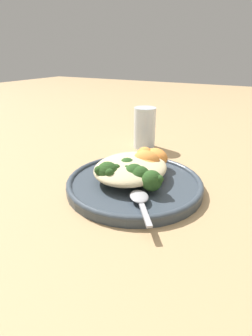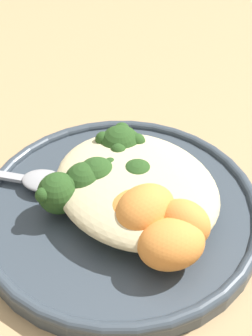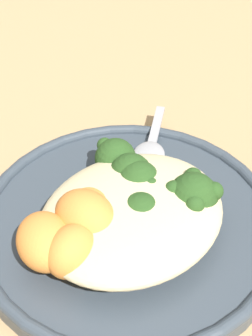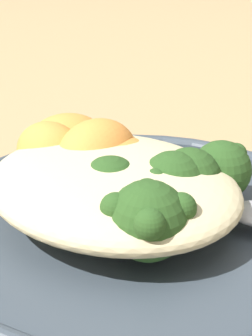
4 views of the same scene
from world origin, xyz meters
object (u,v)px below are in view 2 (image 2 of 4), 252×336
object	(u,v)px
broccoli_stalk_0	(135,186)
broccoli_stalk_4	(66,197)
plate	(120,209)
broccoli_stalk_3	(88,186)
quinoa_mound	(136,186)
sweet_potato_chunk_0	(138,211)
sweet_potato_chunk_2	(171,244)
spoon	(36,180)
sweet_potato_chunk_3	(183,223)
broccoli_stalk_2	(101,185)
broccoli_stalk_1	(120,153)
sweet_potato_chunk_1	(145,212)

from	to	relation	value
broccoli_stalk_0	broccoli_stalk_4	bearing A→B (deg)	120.88
broccoli_stalk_0	broccoli_stalk_4	world-z (taller)	same
plate	broccoli_stalk_3	bearing A→B (deg)	49.54
broccoli_stalk_3	broccoli_stalk_4	world-z (taller)	broccoli_stalk_3
plate	quinoa_mound	distance (m)	0.03
sweet_potato_chunk_0	sweet_potato_chunk_2	bearing A→B (deg)	174.21
broccoli_stalk_4	spoon	world-z (taller)	broccoli_stalk_4
plate	sweet_potato_chunk_3	distance (m)	0.08
plate	broccoli_stalk_0	xyz separation A→B (m)	(-0.01, -0.01, 0.03)
broccoli_stalk_3	sweet_potato_chunk_2	size ratio (longest dim) A/B	1.52
quinoa_mound	sweet_potato_chunk_3	bearing A→B (deg)	178.90
broccoli_stalk_0	sweet_potato_chunk_3	bearing A→B (deg)	-123.24
sweet_potato_chunk_2	broccoli_stalk_2	bearing A→B (deg)	0.54
plate	broccoli_stalk_3	distance (m)	0.04
spoon	sweet_potato_chunk_0	bearing A→B (deg)	164.49
broccoli_stalk_1	sweet_potato_chunk_1	bearing A→B (deg)	-166.15
sweet_potato_chunk_2	spoon	bearing A→B (deg)	13.45
plate	broccoli_stalk_4	size ratio (longest dim) A/B	2.60
broccoli_stalk_0	spoon	distance (m)	0.10
sweet_potato_chunk_1	sweet_potato_chunk_3	distance (m)	0.03
plate	sweet_potato_chunk_2	xyz separation A→B (m)	(-0.08, 0.01, 0.03)
broccoli_stalk_0	sweet_potato_chunk_3	distance (m)	0.06
broccoli_stalk_1	sweet_potato_chunk_3	world-z (taller)	broccoli_stalk_1
broccoli_stalk_4	sweet_potato_chunk_1	size ratio (longest dim) A/B	1.79
quinoa_mound	spoon	size ratio (longest dim) A/B	1.71
broccoli_stalk_2	broccoli_stalk_0	bearing A→B (deg)	-116.68
broccoli_stalk_0	sweet_potato_chunk_2	xyz separation A→B (m)	(-0.07, 0.02, 0.00)
sweet_potato_chunk_0	spoon	world-z (taller)	sweet_potato_chunk_0
broccoli_stalk_2	broccoli_stalk_1	bearing A→B (deg)	-47.84
plate	quinoa_mound	bearing A→B (deg)	-121.40
spoon	plate	bearing A→B (deg)	176.54
sweet_potato_chunk_3	sweet_potato_chunk_0	bearing A→B (deg)	25.82
plate	broccoli_stalk_3	xyz separation A→B (m)	(0.02, 0.02, 0.03)
plate	sweet_potato_chunk_2	bearing A→B (deg)	172.11
broccoli_stalk_1	sweet_potato_chunk_2	xyz separation A→B (m)	(-0.12, 0.04, -0.00)
broccoli_stalk_2	broccoli_stalk_4	xyz separation A→B (m)	(0.01, 0.03, -0.00)
broccoli_stalk_4	sweet_potato_chunk_3	world-z (taller)	sweet_potato_chunk_3
sweet_potato_chunk_2	sweet_potato_chunk_1	bearing A→B (deg)	-7.92
sweet_potato_chunk_0	sweet_potato_chunk_2	world-z (taller)	sweet_potato_chunk_2
quinoa_mound	broccoli_stalk_3	bearing A→B (deg)	52.60
plate	broccoli_stalk_2	bearing A→B (deg)	42.30
broccoli_stalk_0	broccoli_stalk_1	distance (m)	0.05
broccoli_stalk_0	sweet_potato_chunk_1	bearing A→B (deg)	-150.39
broccoli_stalk_4	broccoli_stalk_3	bearing A→B (deg)	-119.67
broccoli_stalk_3	sweet_potato_chunk_3	bearing A→B (deg)	-159.57
broccoli_stalk_2	broccoli_stalk_3	bearing A→B (deg)	73.62
broccoli_stalk_3	sweet_potato_chunk_3	size ratio (longest dim) A/B	1.80
quinoa_mound	sweet_potato_chunk_3	world-z (taller)	sweet_potato_chunk_3
broccoli_stalk_4	sweet_potato_chunk_3	bearing A→B (deg)	-172.75
broccoli_stalk_3	broccoli_stalk_1	bearing A→B (deg)	-72.73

